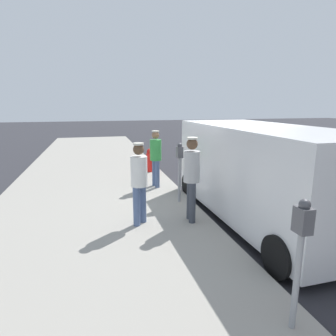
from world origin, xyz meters
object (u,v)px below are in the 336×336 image
at_px(pedestrian_in_gray, 192,174).
at_px(parking_meter_far, 301,243).
at_px(pedestrian_in_green, 156,155).
at_px(parked_van, 261,171).
at_px(parking_meter_near, 180,162).
at_px(pedestrian_in_white, 139,178).
at_px(fire_hydrant, 150,160).

bearing_deg(pedestrian_in_gray, parking_meter_far, 92.06).
xyz_separation_m(parking_meter_far, pedestrian_in_green, (0.29, -6.01, -0.06)).
bearing_deg(parked_van, parking_meter_near, -40.91).
relative_size(parking_meter_far, pedestrian_in_gray, 0.84).
relative_size(pedestrian_in_gray, pedestrian_in_white, 1.05).
height_order(pedestrian_in_green, pedestrian_in_gray, pedestrian_in_gray).
bearing_deg(fire_hydrant, parking_meter_near, 91.62).
bearing_deg(pedestrian_in_gray, parking_meter_near, -95.20).
distance_m(parking_meter_far, fire_hydrant, 8.04).
bearing_deg(pedestrian_in_green, pedestrian_in_gray, 93.63).
height_order(pedestrian_in_gray, parked_van, parked_van).
relative_size(parking_meter_near, pedestrian_in_green, 0.89).
distance_m(pedestrian_in_gray, pedestrian_in_white, 1.10).
height_order(parking_meter_far, pedestrian_in_white, pedestrian_in_white).
xyz_separation_m(pedestrian_in_gray, parked_van, (-1.62, 0.03, -0.04)).
bearing_deg(parking_meter_near, pedestrian_in_green, -79.10).
relative_size(parking_meter_near, fire_hydrant, 1.77).
distance_m(pedestrian_in_gray, parked_van, 1.62).
xyz_separation_m(parking_meter_far, fire_hydrant, (0.10, -8.02, -0.61)).
bearing_deg(parked_van, fire_hydrant, -71.68).
bearing_deg(parking_meter_near, fire_hydrant, -88.38).
height_order(parking_meter_near, pedestrian_in_white, pedestrian_in_white).
bearing_deg(pedestrian_in_green, parking_meter_near, 100.90).
relative_size(pedestrian_in_gray, fire_hydrant, 2.10).
bearing_deg(pedestrian_in_white, fire_hydrant, -103.25).
bearing_deg(parking_meter_near, pedestrian_in_gray, 84.80).
bearing_deg(parked_van, parking_meter_far, 64.80).
height_order(parking_meter_far, parked_van, parked_van).
height_order(pedestrian_in_green, parked_van, parked_van).
bearing_deg(pedestrian_in_white, parking_meter_far, 109.99).
relative_size(parking_meter_far, parked_van, 0.29).
height_order(pedestrian_in_green, pedestrian_in_white, pedestrian_in_white).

